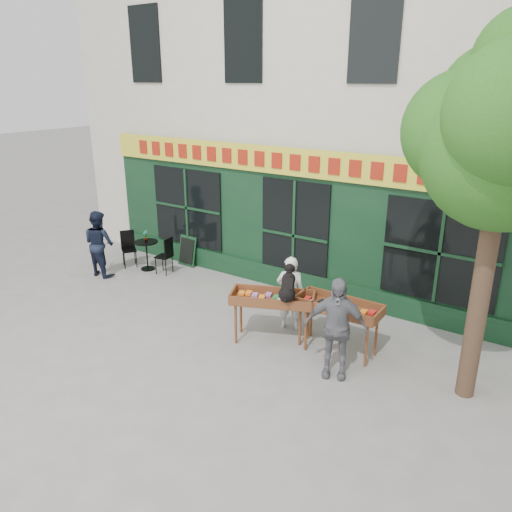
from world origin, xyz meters
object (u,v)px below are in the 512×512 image
object	(u,v)px
dog	(288,283)
man_right	(336,328)
woman	(290,293)
man_left	(99,243)
book_cart_center	(272,301)
book_cart_right	(338,309)
bistro_table	(147,250)

from	to	relation	value
dog	man_right	bearing A→B (deg)	-39.76
man_right	dog	bearing A→B (deg)	143.36
woman	man_right	world-z (taller)	man_right
woman	man_left	size ratio (longest dim) A/B	0.91
woman	dog	bearing A→B (deg)	93.48
dog	man_left	distance (m)	5.79
book_cart_center	book_cart_right	bearing A→B (deg)	-5.48
bistro_table	book_cart_right	bearing A→B (deg)	-9.59
dog	bistro_table	world-z (taller)	dog
woman	man_left	world-z (taller)	man_left
man_right	bistro_table	world-z (taller)	man_right
bistro_table	man_left	world-z (taller)	man_left
book_cart_right	woman	bearing A→B (deg)	166.35
book_cart_right	man_left	xyz separation A→B (m)	(-6.56, 0.09, 0.01)
book_cart_center	man_left	distance (m)	5.42
bistro_table	dog	bearing A→B (deg)	-15.58
dog	man_right	size ratio (longest dim) A/B	0.34
man_right	bistro_table	size ratio (longest dim) A/B	2.30
dog	man_left	world-z (taller)	man_left
book_cart_right	man_right	bearing A→B (deg)	-68.17
dog	book_cart_right	distance (m)	1.02
woman	man_right	bearing A→B (deg)	121.64
man_right	bistro_table	distance (m)	6.41
book_cart_center	dog	distance (m)	0.59
book_cart_center	dog	xyz separation A→B (m)	(0.35, -0.05, 0.47)
woman	man_right	size ratio (longest dim) A/B	0.86
man_right	man_left	world-z (taller)	man_right
book_cart_center	man_right	size ratio (longest dim) A/B	0.93
book_cart_right	bistro_table	size ratio (longest dim) A/B	1.97
dog	man_left	xyz separation A→B (m)	(-5.75, 0.51, -0.46)
dog	woman	size ratio (longest dim) A/B	0.40
book_cart_center	man_left	bearing A→B (deg)	152.06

